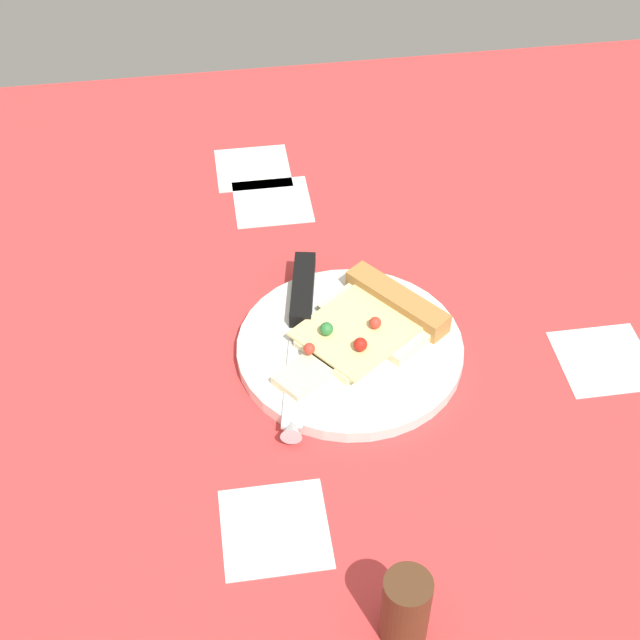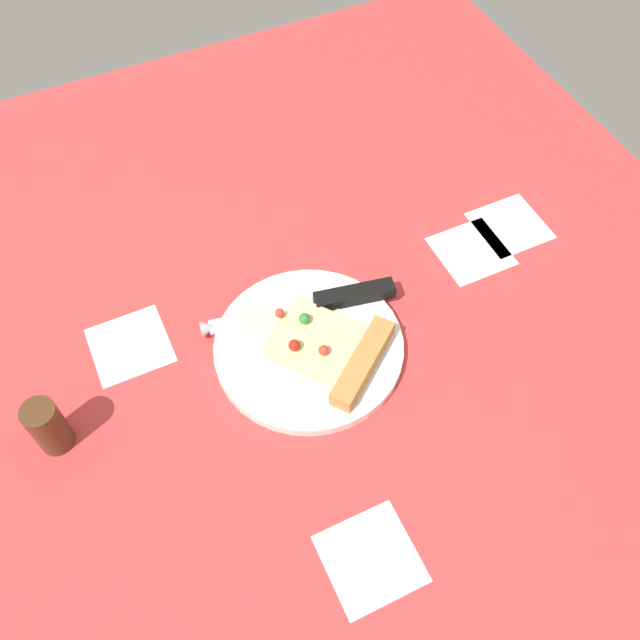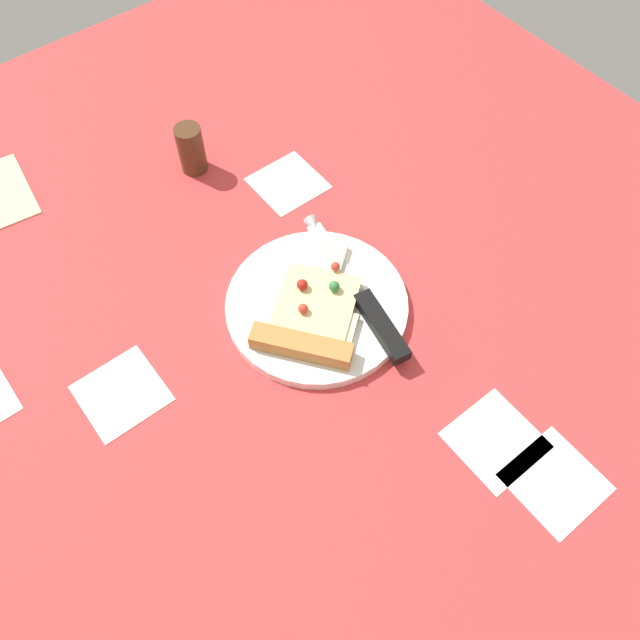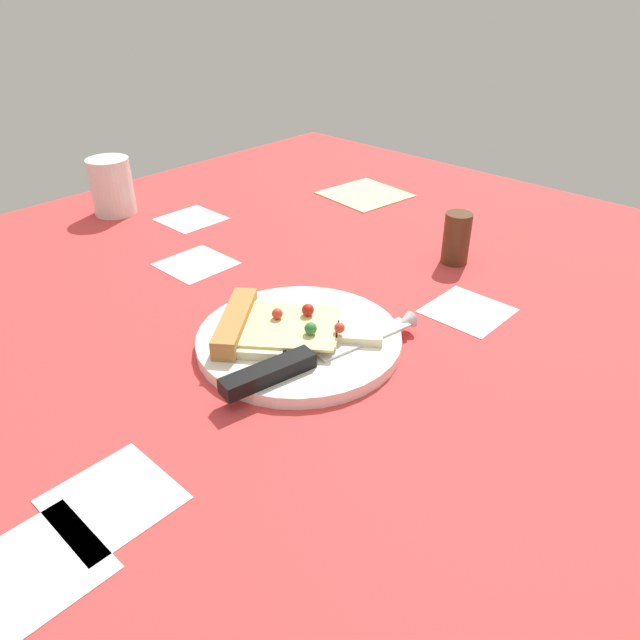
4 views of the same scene
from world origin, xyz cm
name	(u,v)px [view 3 (image 3 of 4)]	position (x,y,z in cm)	size (l,w,h in cm)	color
ground_plane	(285,287)	(-0.01, -0.02, -1.50)	(126.43, 126.43, 3.00)	#D13838
plate	(317,305)	(0.61, -5.85, 0.68)	(22.46, 22.46, 1.36)	white
pizza_slice	(311,316)	(-1.42, -7.38, 2.17)	(18.57, 16.75, 2.66)	beige
knife	(363,299)	(5.11, -9.19, 1.97)	(6.62, 23.96, 2.45)	silver
pepper_shaker	(191,149)	(1.61, 23.92, 3.59)	(3.72, 3.72, 7.18)	#4C2D19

